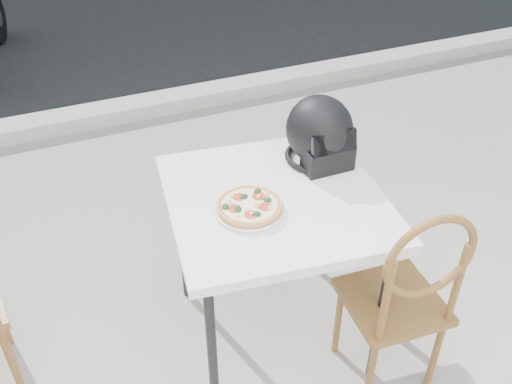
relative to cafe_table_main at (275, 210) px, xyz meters
name	(u,v)px	position (x,y,z in m)	size (l,w,h in m)	color
curb	(110,113)	(-0.29, 2.55, -0.71)	(30.00, 0.25, 0.12)	#A9A69E
cafe_table_main	(275,210)	(0.00, 0.00, 0.00)	(1.01, 1.01, 0.85)	white
plate	(250,210)	(-0.14, -0.05, 0.09)	(0.38, 0.38, 0.02)	white
pizza	(249,206)	(-0.14, -0.05, 0.11)	(0.35, 0.35, 0.03)	#DB9050
helmet	(320,134)	(0.30, 0.18, 0.21)	(0.31, 0.32, 0.31)	black
cafe_chair_main	(406,292)	(0.37, -0.47, -0.19)	(0.43, 0.43, 1.04)	brown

